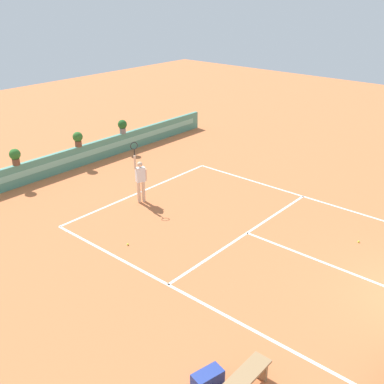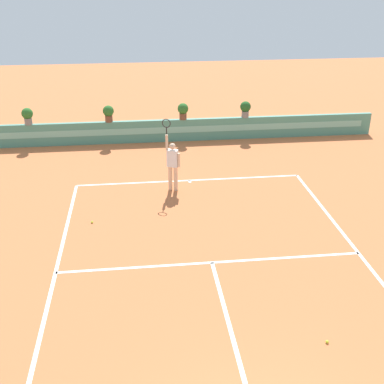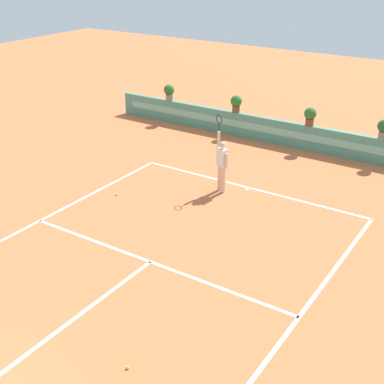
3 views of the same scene
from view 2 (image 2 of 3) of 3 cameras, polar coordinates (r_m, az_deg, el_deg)
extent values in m
plane|color=#C66B3D|center=(12.78, 2.65, -9.31)|extent=(60.00, 60.00, 0.00)
cube|color=white|center=(17.89, -0.31, 1.38)|extent=(8.22, 0.10, 0.01)
cube|color=white|center=(13.10, 2.38, -8.31)|extent=(8.22, 0.10, 0.01)
cube|color=white|center=(10.63, 5.14, -17.80)|extent=(0.10, 6.40, 0.01)
cube|color=white|center=(12.82, -16.08, -10.29)|extent=(0.10, 11.89, 0.01)
cube|color=white|center=(13.92, 19.80, -7.78)|extent=(0.10, 11.89, 0.01)
cube|color=white|center=(17.80, -0.27, 1.25)|extent=(0.10, 0.20, 0.01)
cube|color=#4C8E7A|center=(21.91, -1.62, 7.31)|extent=(18.00, 0.20, 1.00)
cube|color=#7ABCA8|center=(21.79, -1.60, 7.35)|extent=(17.10, 0.01, 0.28)
cylinder|color=beige|center=(16.95, -1.94, 1.61)|extent=(0.14, 0.14, 0.90)
cylinder|color=beige|center=(17.01, -2.58, 1.69)|extent=(0.14, 0.14, 0.90)
cube|color=white|center=(16.70, -2.30, 4.01)|extent=(0.42, 0.34, 0.60)
sphere|color=beige|center=(16.55, -2.33, 5.40)|extent=(0.22, 0.22, 0.22)
cylinder|color=beige|center=(16.57, -2.99, 5.85)|extent=(0.09, 0.09, 0.55)
cylinder|color=black|center=(16.43, -3.03, 7.23)|extent=(0.04, 0.04, 0.24)
torus|color=#262626|center=(16.36, -3.05, 8.10)|extent=(0.30, 0.15, 0.31)
cylinder|color=beige|center=(16.65, -1.58, 3.77)|extent=(0.09, 0.09, 0.50)
sphere|color=#CCE033|center=(15.27, -11.71, -3.49)|extent=(0.07, 0.07, 0.07)
sphere|color=#CCE033|center=(11.05, 15.65, -16.65)|extent=(0.07, 0.07, 0.07)
cylinder|color=brown|center=(21.68, -9.78, 8.53)|extent=(0.32, 0.32, 0.28)
sphere|color=#2D6B28|center=(21.59, -9.85, 9.41)|extent=(0.48, 0.48, 0.48)
cylinder|color=brown|center=(21.74, -1.07, 8.94)|extent=(0.32, 0.32, 0.28)
sphere|color=#2D6B28|center=(21.64, -1.08, 9.81)|extent=(0.48, 0.48, 0.48)
cylinder|color=gray|center=(22.17, 6.29, 9.12)|extent=(0.32, 0.32, 0.28)
sphere|color=#235B23|center=(22.08, 6.33, 9.98)|extent=(0.48, 0.48, 0.48)
cylinder|color=gray|center=(22.14, -18.75, 7.91)|extent=(0.32, 0.32, 0.28)
sphere|color=#2D6B28|center=(22.05, -18.87, 8.76)|extent=(0.48, 0.48, 0.48)
camera|label=1|loc=(10.82, -83.84, 7.93)|focal=43.05mm
camera|label=3|loc=(9.27, 76.11, 8.31)|focal=50.15mm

